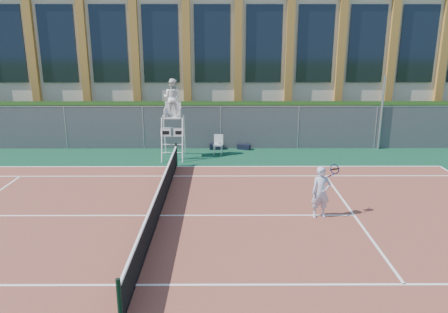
{
  "coord_description": "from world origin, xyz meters",
  "views": [
    {
      "loc": [
        2.07,
        -13.25,
        5.77
      ],
      "look_at": [
        2.14,
        3.0,
        1.2
      ],
      "focal_mm": 35.0,
      "sensor_mm": 36.0,
      "label": 1
    }
  ],
  "objects_px": {
    "umpire_chair": "(172,100)",
    "tennis_player": "(321,192)",
    "plastic_chair": "(218,143)",
    "steel_pole": "(381,113)"
  },
  "relations": [
    {
      "from": "umpire_chair",
      "to": "tennis_player",
      "type": "xyz_separation_m",
      "value": [
        5.5,
        -7.16,
        -1.92
      ]
    },
    {
      "from": "steel_pole",
      "to": "tennis_player",
      "type": "distance_m",
      "value": 10.15
    },
    {
      "from": "umpire_chair",
      "to": "plastic_chair",
      "type": "distance_m",
      "value": 3.15
    },
    {
      "from": "umpire_chair",
      "to": "plastic_chair",
      "type": "xyz_separation_m",
      "value": [
        2.13,
        0.67,
        -2.22
      ]
    },
    {
      "from": "steel_pole",
      "to": "tennis_player",
      "type": "height_order",
      "value": "steel_pole"
    },
    {
      "from": "steel_pole",
      "to": "plastic_chair",
      "type": "relative_size",
      "value": 3.89
    },
    {
      "from": "umpire_chair",
      "to": "tennis_player",
      "type": "height_order",
      "value": "umpire_chair"
    },
    {
      "from": "plastic_chair",
      "to": "tennis_player",
      "type": "relative_size",
      "value": 0.57
    },
    {
      "from": "plastic_chair",
      "to": "umpire_chair",
      "type": "bearing_deg",
      "value": -162.5
    },
    {
      "from": "steel_pole",
      "to": "plastic_chair",
      "type": "xyz_separation_m",
      "value": [
        -8.32,
        -0.98,
        -1.3
      ]
    }
  ]
}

